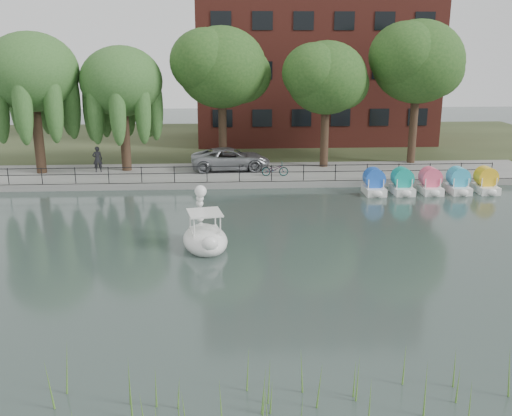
{
  "coord_description": "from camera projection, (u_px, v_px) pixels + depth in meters",
  "views": [
    {
      "loc": [
        -0.94,
        -21.19,
        8.51
      ],
      "look_at": [
        0.5,
        4.0,
        1.3
      ],
      "focal_mm": 40.0,
      "sensor_mm": 36.0,
      "label": 1
    }
  ],
  "objects": [
    {
      "name": "willow_mid",
      "position": [
        121.0,
        82.0,
        36.93
      ],
      "size": [
        5.32,
        5.32,
        8.15
      ],
      "color": "#473323",
      "rests_on": "promenade"
    },
    {
      "name": "broadleaf_center",
      "position": [
        222.0,
        68.0,
        38.02
      ],
      "size": [
        6.0,
        6.0,
        9.25
      ],
      "color": "#473323",
      "rests_on": "promenade"
    },
    {
      "name": "bicycle",
      "position": [
        275.0,
        168.0,
        36.67
      ],
      "size": [
        0.7,
        1.75,
        1.0
      ],
      "primitive_type": "imported",
      "rotation": [
        0.0,
        0.0,
        1.51
      ],
      "color": "gray",
      "rests_on": "promenade"
    },
    {
      "name": "minivan",
      "position": [
        231.0,
        157.0,
        38.4
      ],
      "size": [
        3.14,
        6.25,
        1.7
      ],
      "primitive_type": "imported",
      "rotation": [
        0.0,
        0.0,
        1.63
      ],
      "color": "gray",
      "rests_on": "promenade"
    },
    {
      "name": "broadleaf_right",
      "position": [
        326.0,
        78.0,
        38.11
      ],
      "size": [
        5.4,
        5.4,
        8.32
      ],
      "color": "#473323",
      "rests_on": "promenade"
    },
    {
      "name": "pedal_boat_row",
      "position": [
        430.0,
        183.0,
        33.98
      ],
      "size": [
        7.95,
        1.7,
        1.4
      ],
      "color": "white",
      "rests_on": "ground_plane"
    },
    {
      "name": "railing",
      "position": [
        239.0,
        169.0,
        35.14
      ],
      "size": [
        32.0,
        0.05,
        1.0
      ],
      "color": "black",
      "rests_on": "promenade"
    },
    {
      "name": "land_strip",
      "position": [
        234.0,
        141.0,
        51.48
      ],
      "size": [
        60.0,
        22.0,
        0.36
      ],
      "primitive_type": "cube",
      "color": "#47512D",
      "rests_on": "ground_plane"
    },
    {
      "name": "broadleaf_far",
      "position": [
        418.0,
        62.0,
        39.15
      ],
      "size": [
        6.3,
        6.3,
        9.71
      ],
      "color": "#473323",
      "rests_on": "promenade"
    },
    {
      "name": "reed_bank",
      "position": [
        351.0,
        391.0,
        13.56
      ],
      "size": [
        24.0,
        2.4,
        1.2
      ],
      "color": "#669938",
      "rests_on": "ground_plane"
    },
    {
      "name": "pedestrian",
      "position": [
        97.0,
        157.0,
        37.67
      ],
      "size": [
        0.81,
        0.64,
        1.98
      ],
      "primitive_type": "imported",
      "rotation": [
        0.0,
        0.0,
        3.38
      ],
      "color": "black",
      "rests_on": "promenade"
    },
    {
      "name": "apartment_building",
      "position": [
        314.0,
        35.0,
        49.32
      ],
      "size": [
        20.0,
        10.07,
        18.0
      ],
      "color": "#4C1E16",
      "rests_on": "land_strip"
    },
    {
      "name": "kerb",
      "position": [
        240.0,
        185.0,
        35.21
      ],
      "size": [
        40.0,
        0.25,
        0.4
      ],
      "primitive_type": "cube",
      "color": "gray",
      "rests_on": "ground_plane"
    },
    {
      "name": "ground_plane",
      "position": [
        249.0,
        267.0,
        22.73
      ],
      "size": [
        120.0,
        120.0,
        0.0
      ],
      "primitive_type": "plane",
      "color": "#41504D"
    },
    {
      "name": "swan_boat",
      "position": [
        205.0,
        235.0,
        24.83
      ],
      "size": [
        2.43,
        3.32,
        2.56
      ],
      "rotation": [
        0.0,
        0.0,
        0.19
      ],
      "color": "white",
      "rests_on": "ground_plane"
    },
    {
      "name": "willow_left",
      "position": [
        32.0,
        72.0,
        35.97
      ],
      "size": [
        5.88,
        5.88,
        9.01
      ],
      "color": "#473323",
      "rests_on": "promenade"
    },
    {
      "name": "promenade",
      "position": [
        238.0,
        175.0,
        38.04
      ],
      "size": [
        40.0,
        6.0,
        0.4
      ],
      "primitive_type": "cube",
      "color": "gray",
      "rests_on": "ground_plane"
    }
  ]
}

